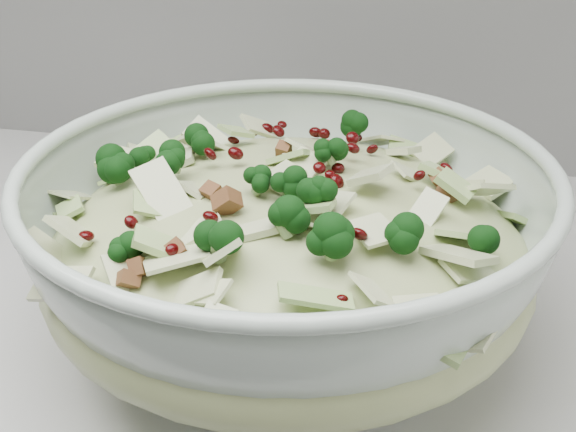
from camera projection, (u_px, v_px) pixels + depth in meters
The scene contains 2 objects.
mixing_bowl at pixel (288, 254), 0.59m from camera, with size 0.47×0.47×0.15m.
salad at pixel (288, 225), 0.58m from camera, with size 0.44×0.44×0.15m.
Camera 1 is at (0.81, 1.10, 1.28)m, focal length 50.00 mm.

